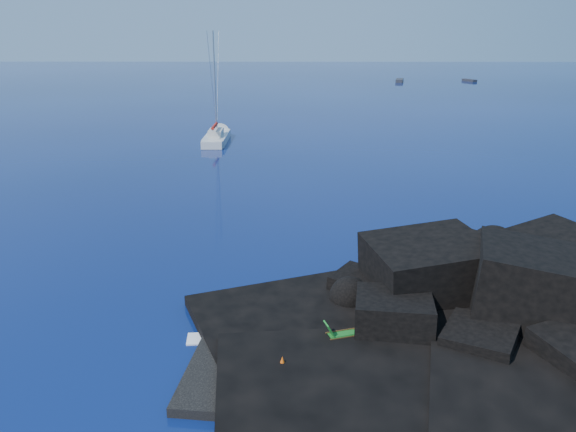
# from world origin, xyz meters

# --- Properties ---
(ground) EXTENTS (400.00, 400.00, 0.00)m
(ground) POSITION_xyz_m (0.00, 0.00, 0.00)
(ground) COLOR #030F39
(ground) RESTS_ON ground
(headland) EXTENTS (24.00, 24.00, 3.60)m
(headland) POSITION_xyz_m (13.00, 3.00, 0.00)
(headland) COLOR black
(headland) RESTS_ON ground
(beach) EXTENTS (9.08, 6.86, 0.70)m
(beach) POSITION_xyz_m (4.50, 0.50, 0.00)
(beach) COLOR black
(beach) RESTS_ON ground
(surf_foam) EXTENTS (10.00, 8.00, 0.06)m
(surf_foam) POSITION_xyz_m (5.00, 5.00, 0.00)
(surf_foam) COLOR white
(surf_foam) RESTS_ON ground
(sailboat) EXTENTS (2.39, 11.17, 11.70)m
(sailboat) POSITION_xyz_m (-4.39, 43.99, 0.00)
(sailboat) COLOR silver
(sailboat) RESTS_ON ground
(deck_chair) EXTENTS (1.52, 1.00, 0.96)m
(deck_chair) POSITION_xyz_m (5.96, 2.12, 0.83)
(deck_chair) COLOR #197022
(deck_chair) RESTS_ON beach
(towel) EXTENTS (1.84, 1.21, 0.04)m
(towel) POSITION_xyz_m (3.69, 1.12, 0.37)
(towel) COLOR white
(towel) RESTS_ON beach
(sunbather) EXTENTS (1.66, 0.83, 0.23)m
(sunbather) POSITION_xyz_m (3.69, 1.12, 0.51)
(sunbather) COLOR tan
(sunbather) RESTS_ON towel
(marker_cone) EXTENTS (0.44, 0.44, 0.52)m
(marker_cone) POSITION_xyz_m (3.61, 0.17, 0.61)
(marker_cone) COLOR #FA5C0D
(marker_cone) RESTS_ON beach
(distant_boat_a) EXTENTS (2.71, 5.37, 0.69)m
(distant_boat_a) POSITION_xyz_m (28.80, 116.82, 0.00)
(distant_boat_a) COLOR #28282E
(distant_boat_a) RESTS_ON ground
(distant_boat_b) EXTENTS (2.69, 4.09, 0.52)m
(distant_boat_b) POSITION_xyz_m (45.40, 118.12, 0.00)
(distant_boat_b) COLOR #26262B
(distant_boat_b) RESTS_ON ground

